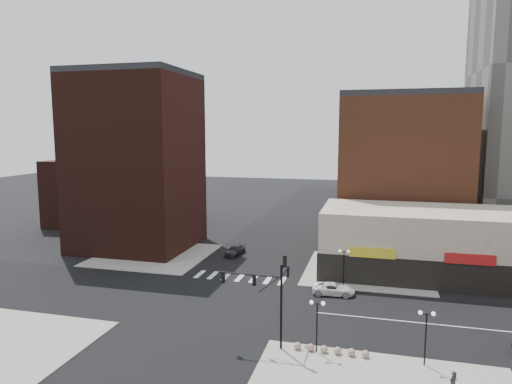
% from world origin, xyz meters
% --- Properties ---
extents(ground, '(240.00, 240.00, 0.00)m').
position_xyz_m(ground, '(0.00, 0.00, 0.00)').
color(ground, black).
rests_on(ground, ground).
extents(road_ew, '(200.00, 14.00, 0.02)m').
position_xyz_m(road_ew, '(0.00, 0.00, 0.01)').
color(road_ew, black).
rests_on(road_ew, ground).
extents(road_ns, '(14.00, 200.00, 0.02)m').
position_xyz_m(road_ns, '(0.00, 0.00, 0.01)').
color(road_ns, black).
rests_on(road_ns, ground).
extents(sidewalk_nw, '(15.00, 15.00, 0.12)m').
position_xyz_m(sidewalk_nw, '(-14.50, 14.50, 0.06)').
color(sidewalk_nw, gray).
rests_on(sidewalk_nw, ground).
extents(sidewalk_ne, '(15.00, 15.00, 0.12)m').
position_xyz_m(sidewalk_ne, '(14.50, 14.50, 0.06)').
color(sidewalk_ne, gray).
rests_on(sidewalk_ne, ground).
extents(building_nw, '(16.00, 15.00, 25.00)m').
position_xyz_m(building_nw, '(-19.00, 18.50, 12.50)').
color(building_nw, '#331510').
rests_on(building_nw, ground).
extents(building_nw_low, '(20.00, 18.00, 12.00)m').
position_xyz_m(building_nw_low, '(-32.00, 34.00, 6.00)').
color(building_nw_low, '#331510').
rests_on(building_nw_low, ground).
extents(building_ne_midrise, '(18.00, 15.00, 22.00)m').
position_xyz_m(building_ne_midrise, '(19.00, 29.50, 11.00)').
color(building_ne_midrise, brown).
rests_on(building_ne_midrise, ground).
extents(building_ne_row, '(24.20, 12.20, 8.00)m').
position_xyz_m(building_ne_row, '(21.00, 15.00, 3.30)').
color(building_ne_row, beige).
rests_on(building_ne_row, ground).
extents(traffic_signal, '(5.59, 3.09, 7.77)m').
position_xyz_m(traffic_signal, '(7.24, -7.83, 4.96)').
color(traffic_signal, black).
rests_on(traffic_signal, ground).
extents(street_lamp_se_a, '(1.22, 0.32, 4.16)m').
position_xyz_m(street_lamp_se_a, '(11.00, -8.00, 3.29)').
color(street_lamp_se_a, black).
rests_on(street_lamp_se_a, sidewalk_se).
extents(street_lamp_se_b, '(1.22, 0.32, 4.16)m').
position_xyz_m(street_lamp_se_b, '(19.00, -8.00, 3.29)').
color(street_lamp_se_b, black).
rests_on(street_lamp_se_b, sidewalk_se).
extents(street_lamp_ne, '(1.22, 0.32, 4.16)m').
position_xyz_m(street_lamp_ne, '(12.00, 8.00, 3.29)').
color(street_lamp_ne, black).
rests_on(street_lamp_ne, sidewalk_ne).
extents(bollard_row, '(5.83, 0.58, 0.58)m').
position_xyz_m(bollard_row, '(12.13, -8.00, 0.41)').
color(bollard_row, gray).
rests_on(bollard_row, sidewalk_se).
extents(white_suv, '(4.65, 2.45, 1.25)m').
position_xyz_m(white_suv, '(11.15, 5.33, 0.62)').
color(white_suv, white).
rests_on(white_suv, ground).
extents(dark_sedan_north, '(2.27, 4.56, 1.27)m').
position_xyz_m(dark_sedan_north, '(-3.58, 17.56, 0.64)').
color(dark_sedan_north, black).
rests_on(dark_sedan_north, ground).
extents(pedestrian, '(0.73, 0.72, 1.71)m').
position_xyz_m(pedestrian, '(20.36, -11.78, 0.97)').
color(pedestrian, '#28252A').
rests_on(pedestrian, sidewalk_se).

